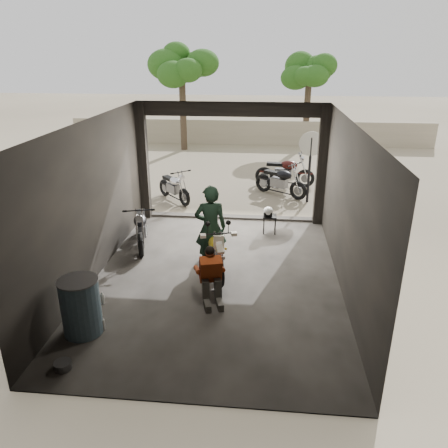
% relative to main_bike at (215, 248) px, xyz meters
% --- Properties ---
extents(ground, '(80.00, 80.00, 0.00)m').
position_rel_main_bike_xyz_m(ground, '(0.07, -0.30, -0.56)').
color(ground, '#7A6D56').
rests_on(ground, ground).
extents(garage, '(7.00, 7.13, 3.20)m').
position_rel_main_bike_xyz_m(garage, '(0.07, 0.25, 0.72)').
color(garage, '#2D2B28').
rests_on(garage, ground).
extents(boundary_wall, '(18.00, 0.30, 1.20)m').
position_rel_main_bike_xyz_m(boundary_wall, '(0.07, 13.70, 0.04)').
color(boundary_wall, gray).
rests_on(boundary_wall, ground).
extents(tree_left, '(2.20, 2.20, 5.60)m').
position_rel_main_bike_xyz_m(tree_left, '(-2.93, 12.20, 3.43)').
color(tree_left, '#382B1E').
rests_on(tree_left, ground).
extents(tree_right, '(2.20, 2.20, 5.00)m').
position_rel_main_bike_xyz_m(tree_right, '(2.87, 13.70, 3.00)').
color(tree_right, '#382B1E').
rests_on(tree_right, ground).
extents(main_bike, '(1.10, 1.79, 1.11)m').
position_rel_main_bike_xyz_m(main_bike, '(0.00, 0.00, 0.00)').
color(main_bike, beige).
rests_on(main_bike, ground).
extents(left_bike, '(1.05, 1.72, 1.09)m').
position_rel_main_bike_xyz_m(left_bike, '(-1.93, 1.18, -0.01)').
color(left_bike, black).
rests_on(left_bike, ground).
extents(outside_bike_a, '(1.52, 1.58, 1.05)m').
position_rel_main_bike_xyz_m(outside_bike_a, '(-1.83, 4.58, -0.03)').
color(outside_bike_a, black).
rests_on(outside_bike_a, ground).
extents(outside_bike_b, '(1.86, 0.95, 1.21)m').
position_rel_main_bike_xyz_m(outside_bike_b, '(1.66, 6.54, 0.05)').
color(outside_bike_b, '#3A100E').
rests_on(outside_bike_b, ground).
extents(outside_bike_c, '(1.78, 1.53, 1.14)m').
position_rel_main_bike_xyz_m(outside_bike_c, '(1.48, 5.44, 0.01)').
color(outside_bike_c, black).
rests_on(outside_bike_c, ground).
extents(rider, '(0.75, 0.56, 1.86)m').
position_rel_main_bike_xyz_m(rider, '(-0.11, 0.21, 0.37)').
color(rider, black).
rests_on(rider, ground).
extents(mechanic, '(0.72, 0.85, 1.06)m').
position_rel_main_bike_xyz_m(mechanic, '(0.09, -1.25, -0.03)').
color(mechanic, '#A83F16').
rests_on(mechanic, ground).
extents(stool, '(0.35, 0.35, 0.48)m').
position_rel_main_bike_xyz_m(stool, '(1.15, 2.26, -0.15)').
color(stool, black).
rests_on(stool, ground).
extents(helmet, '(0.30, 0.31, 0.24)m').
position_rel_main_bike_xyz_m(helmet, '(1.10, 2.24, 0.05)').
color(helmet, white).
rests_on(helmet, stool).
extents(oil_drum, '(0.74, 0.74, 0.99)m').
position_rel_main_bike_xyz_m(oil_drum, '(-1.93, -2.38, -0.06)').
color(oil_drum, '#3D5667').
rests_on(oil_drum, ground).
extents(sign_post, '(0.73, 0.08, 2.20)m').
position_rel_main_bike_xyz_m(sign_post, '(2.32, 4.87, 0.91)').
color(sign_post, black).
rests_on(sign_post, ground).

